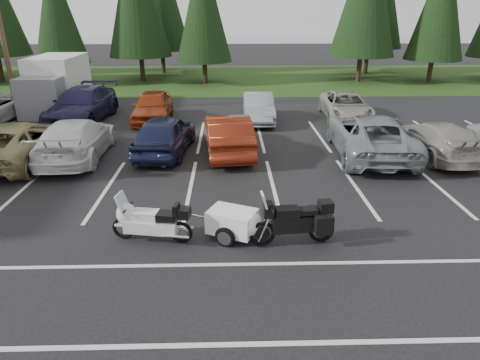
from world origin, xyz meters
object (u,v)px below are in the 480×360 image
object	(u,v)px
car_near_6	(370,135)
car_near_7	(436,139)
box_truck	(53,85)
car_far_2	(153,106)
car_near_4	(165,134)
car_far_4	(346,106)
car_near_2	(21,142)
car_near_3	(76,139)
cargo_trailer	(232,224)
car_far_1	(82,105)
car_near_5	(227,134)
utility_pole	(0,23)
touring_motorcycle	(151,218)
car_far_3	(258,108)
adventure_motorcycle	(293,218)

from	to	relation	value
car_near_6	car_near_7	xyz separation A→B (m)	(2.54, -0.22, -0.13)
box_truck	car_far_2	world-z (taller)	box_truck
car_near_4	car_far_4	distance (m)	10.21
car_near_2	car_near_3	distance (m)	1.98
car_near_2	car_far_4	bearing A→B (deg)	-153.32
car_far_4	cargo_trailer	bearing A→B (deg)	-112.95
car_near_2	car_near_4	bearing A→B (deg)	-168.73
car_near_7	car_far_1	world-z (taller)	car_far_1
car_far_4	car_near_5	bearing A→B (deg)	-135.05
utility_pole	car_near_3	bearing A→B (deg)	-53.14
car_near_4	car_far_4	xyz separation A→B (m)	(8.64, 5.45, -0.11)
touring_motorcycle	box_truck	bearing A→B (deg)	127.73
car_near_5	cargo_trailer	xyz separation A→B (m)	(0.11, -6.84, -0.40)
car_near_3	car_near_6	size ratio (longest dim) A/B	0.90
utility_pole	box_truck	size ratio (longest dim) A/B	1.61
car_near_6	touring_motorcycle	xyz separation A→B (m)	(-7.46, -6.52, -0.18)
car_far_3	touring_motorcycle	bearing A→B (deg)	-105.75
cargo_trailer	car_near_5	bearing A→B (deg)	115.79
car_near_2	car_near_6	bearing A→B (deg)	-176.09
box_truck	adventure_motorcycle	bearing A→B (deg)	-53.19
car_near_7	car_far_2	world-z (taller)	car_far_2
cargo_trailer	utility_pole	bearing A→B (deg)	154.52
car_near_7	car_far_2	size ratio (longest dim) A/B	1.06
car_far_1	car_near_2	bearing A→B (deg)	-88.53
car_far_2	adventure_motorcycle	distance (m)	13.59
box_truck	car_near_2	size ratio (longest dim) A/B	1.02
car_far_4	car_far_1	bearing A→B (deg)	-176.22
box_truck	touring_motorcycle	xyz separation A→B (m)	(7.83, -14.85, -0.81)
car_near_5	car_far_1	bearing A→B (deg)	-41.54
car_near_5	car_near_7	bearing A→B (deg)	169.87
car_near_3	car_near_7	xyz separation A→B (m)	(13.91, -0.17, -0.08)
box_truck	car_near_5	distance (m)	12.55
utility_pole	touring_motorcycle	xyz separation A→B (m)	(9.83, -14.35, -4.06)
car_near_2	car_far_3	world-z (taller)	car_near_2
car_near_2	cargo_trailer	xyz separation A→B (m)	(7.87, -6.09, -0.37)
utility_pole	car_near_7	distance (m)	21.77
car_far_1	touring_motorcycle	xyz separation A→B (m)	(5.51, -12.29, -0.20)
car_far_1	car_near_7	bearing A→B (deg)	-16.24
box_truck	car_far_3	bearing A→B (deg)	-13.95
utility_pole	adventure_motorcycle	world-z (taller)	utility_pole
utility_pole	box_truck	bearing A→B (deg)	14.04
cargo_trailer	car_near_7	bearing A→B (deg)	62.66
box_truck	car_near_3	size ratio (longest dim) A/B	1.06
car_near_2	car_near_5	size ratio (longest dim) A/B	1.14
car_near_3	car_far_1	distance (m)	6.03
car_near_4	car_near_5	size ratio (longest dim) A/B	0.96
adventure_motorcycle	car_far_1	bearing A→B (deg)	119.80
box_truck	car_far_1	world-z (taller)	box_truck
car_far_3	adventure_motorcycle	world-z (taller)	adventure_motorcycle
utility_pole	car_near_5	world-z (taller)	utility_pole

